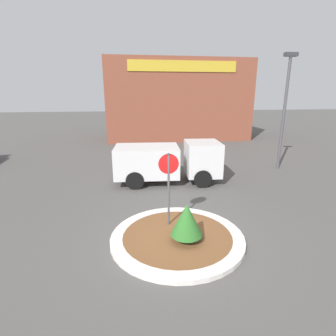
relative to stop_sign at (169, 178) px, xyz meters
The scene contains 7 objects.
ground_plane 1.90m from the stop_sign, 77.66° to the right, with size 120.00×120.00×0.00m, color #514F4C.
traffic_island 1.83m from the stop_sign, 77.66° to the right, with size 4.07×4.07×0.14m.
stop_sign is the anchor object (origin of this frame).
island_shrub 1.45m from the stop_sign, 70.79° to the right, with size 0.93×0.93×1.16m.
utility_truck 4.80m from the stop_sign, 82.09° to the left, with size 5.29×2.41×2.02m.
storefront_building 18.75m from the stop_sign, 79.00° to the left, with size 13.29×6.07×7.33m.
light_pole 9.91m from the stop_sign, 39.24° to the left, with size 0.70×0.30×6.42m.
Camera 1 is at (-1.34, -7.03, 4.34)m, focal length 28.00 mm.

